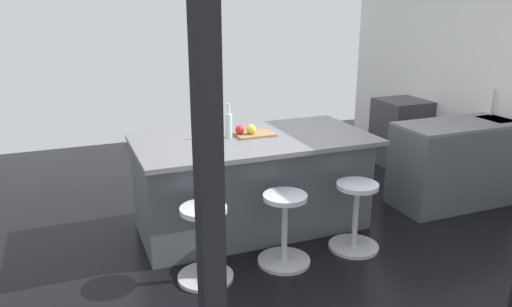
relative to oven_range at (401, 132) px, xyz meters
name	(u,v)px	position (x,y,z in m)	size (l,w,h in m)	color
ground_plane	(280,234)	(2.36, 1.33, -0.43)	(7.50, 7.50, 0.00)	black
sink_cabinet	(479,159)	(0.00, 1.34, 0.02)	(1.99, 0.60, 1.17)	#4C5156
oven_range	(401,132)	(0.00, 0.00, 0.00)	(0.60, 0.61, 0.86)	#38383D
kitchen_island	(252,182)	(2.55, 1.10, 0.03)	(2.15, 1.10, 0.91)	#4C5156
stool_by_window	(355,218)	(1.87, 1.83, -0.14)	(0.44, 0.44, 0.61)	#B7B7BC
stool_middle	(284,231)	(2.55, 1.83, -0.14)	(0.44, 0.44, 0.61)	#B7B7BC
stool_near_camera	(205,246)	(3.23, 1.83, -0.14)	(0.44, 0.44, 0.61)	#B7B7BC
cutting_board	(255,134)	(2.51, 1.08, 0.49)	(0.36, 0.24, 0.02)	olive
apple_red	(240,130)	(2.65, 1.05, 0.54)	(0.08, 0.08, 0.08)	red
apple_yellow	(251,129)	(2.55, 1.09, 0.54)	(0.09, 0.09, 0.09)	gold
water_bottle	(229,125)	(2.76, 1.07, 0.60)	(0.06, 0.06, 0.31)	silver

